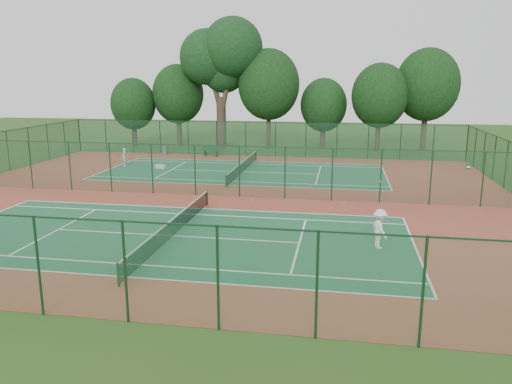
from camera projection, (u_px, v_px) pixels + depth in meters
ground at (217, 196)px, 34.01m from camera, size 120.00×120.00×0.00m
red_pad at (217, 196)px, 34.01m from camera, size 40.00×36.00×0.01m
court_near at (174, 236)px, 25.37m from camera, size 23.77×10.97×0.01m
court_far at (243, 172)px, 42.65m from camera, size 23.77×10.97×0.01m
fence_north at (261, 139)px, 50.90m from camera, size 40.00×0.09×3.50m
fence_south at (81, 269)px, 16.33m from camera, size 40.00×0.09×3.50m
fence_divider at (217, 171)px, 33.62m from camera, size 40.00×0.09×3.50m
tennis_net_near at (173, 226)px, 25.25m from camera, size 0.10×12.90×0.97m
tennis_net_far at (243, 166)px, 42.53m from camera, size 0.10×12.90×0.97m
player_near at (380, 229)px, 23.39m from camera, size 1.10×1.38×1.87m
player_far at (124, 157)px, 45.20m from camera, size 0.59×0.70×1.64m
trash_bin at (165, 150)px, 52.07m from camera, size 0.55×0.55×0.92m
bench at (210, 151)px, 51.06m from camera, size 1.77×0.91×1.05m
kit_bag at (160, 166)px, 44.29m from camera, size 0.97×0.54×0.34m
stray_ball_a at (252, 200)px, 32.68m from camera, size 0.07×0.07×0.07m
stray_ball_b at (344, 202)px, 32.05m from camera, size 0.07×0.07×0.07m
stray_ball_c at (203, 196)px, 33.74m from camera, size 0.08×0.08×0.08m
big_tree at (222, 56)px, 54.87m from camera, size 9.35×6.85×14.37m
evergreen_row at (274, 148)px, 57.21m from camera, size 39.00×5.00×12.00m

